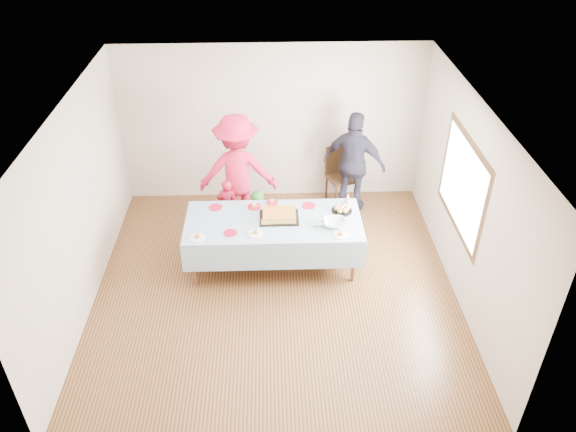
% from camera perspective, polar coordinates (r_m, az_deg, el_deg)
% --- Properties ---
extents(ground, '(5.00, 5.00, 0.00)m').
position_cam_1_polar(ground, '(8.02, -1.27, -7.13)').
color(ground, '#4B2615').
rests_on(ground, ground).
extents(room_walls, '(5.04, 5.04, 2.72)m').
position_cam_1_polar(room_walls, '(6.99, -1.01, 3.91)').
color(room_walls, '#BEAE9B').
rests_on(room_walls, ground).
extents(party_table, '(2.50, 1.10, 0.78)m').
position_cam_1_polar(party_table, '(7.98, -1.50, -0.79)').
color(party_table, '#512E1C').
rests_on(party_table, ground).
extents(birthday_cake, '(0.55, 0.43, 0.10)m').
position_cam_1_polar(birthday_cake, '(7.97, -0.90, 0.06)').
color(birthday_cake, black).
rests_on(birthday_cake, party_table).
extents(rolls_tray, '(0.30, 0.30, 0.09)m').
position_cam_1_polar(rolls_tray, '(8.16, 5.50, 0.71)').
color(rolls_tray, black).
rests_on(rolls_tray, party_table).
extents(punch_bowl, '(0.31, 0.31, 0.08)m').
position_cam_1_polar(punch_bowl, '(7.85, 4.75, -0.71)').
color(punch_bowl, silver).
rests_on(punch_bowl, party_table).
extents(party_hat, '(0.11, 0.11, 0.18)m').
position_cam_1_polar(party_hat, '(8.31, 6.09, 1.78)').
color(party_hat, silver).
rests_on(party_hat, party_table).
extents(fork_pile, '(0.24, 0.18, 0.07)m').
position_cam_1_polar(fork_pile, '(7.84, 3.25, -0.75)').
color(fork_pile, white).
rests_on(fork_pile, party_table).
extents(plate_red_far_a, '(0.19, 0.19, 0.01)m').
position_cam_1_polar(plate_red_far_a, '(8.28, -7.35, 0.88)').
color(plate_red_far_a, red).
rests_on(plate_red_far_a, party_table).
extents(plate_red_far_b, '(0.20, 0.20, 0.01)m').
position_cam_1_polar(plate_red_far_b, '(8.25, -3.43, 0.95)').
color(plate_red_far_b, red).
rests_on(plate_red_far_b, party_table).
extents(plate_red_far_c, '(0.18, 0.18, 0.01)m').
position_cam_1_polar(plate_red_far_c, '(8.32, -1.62, 1.35)').
color(plate_red_far_c, red).
rests_on(plate_red_far_c, party_table).
extents(plate_red_far_d, '(0.20, 0.20, 0.01)m').
position_cam_1_polar(plate_red_far_d, '(8.26, 2.13, 1.06)').
color(plate_red_far_d, red).
rests_on(plate_red_far_d, party_table).
extents(plate_red_near, '(0.18, 0.18, 0.01)m').
position_cam_1_polar(plate_red_near, '(7.73, -5.87, -1.72)').
color(plate_red_near, red).
rests_on(plate_red_near, party_table).
extents(plate_white_left, '(0.21, 0.21, 0.01)m').
position_cam_1_polar(plate_white_left, '(7.70, -9.20, -2.18)').
color(plate_white_left, white).
rests_on(plate_white_left, party_table).
extents(plate_white_mid, '(0.21, 0.21, 0.01)m').
position_cam_1_polar(plate_white_mid, '(7.69, -3.34, -1.79)').
color(plate_white_mid, white).
rests_on(plate_white_mid, party_table).
extents(plate_white_right, '(0.20, 0.20, 0.01)m').
position_cam_1_polar(plate_white_right, '(7.68, 5.32, -1.94)').
color(plate_white_right, white).
rests_on(plate_white_right, party_table).
extents(dining_chair, '(0.56, 0.56, 1.00)m').
position_cam_1_polar(dining_chair, '(9.64, 5.27, 4.55)').
color(dining_chair, black).
rests_on(dining_chair, ground).
extents(toddler_left, '(0.34, 0.23, 0.90)m').
position_cam_1_polar(toddler_left, '(8.93, -6.16, 1.09)').
color(toddler_left, '#B71633').
rests_on(toddler_left, ground).
extents(toddler_mid, '(0.43, 0.29, 0.85)m').
position_cam_1_polar(toddler_mid, '(8.70, -3.03, 0.07)').
color(toddler_mid, '#257129').
rests_on(toddler_mid, ground).
extents(toddler_right, '(0.43, 0.35, 0.80)m').
position_cam_1_polar(toddler_right, '(8.49, -3.05, -1.12)').
color(toddler_right, tan).
rests_on(toddler_right, ground).
extents(adult_left, '(1.23, 0.71, 1.90)m').
position_cam_1_polar(adult_left, '(8.83, -5.15, 4.50)').
color(adult_left, red).
rests_on(adult_left, ground).
extents(adult_right, '(1.12, 0.83, 1.77)m').
position_cam_1_polar(adult_right, '(9.21, 6.73, 5.29)').
color(adult_right, '#292736').
rests_on(adult_right, ground).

